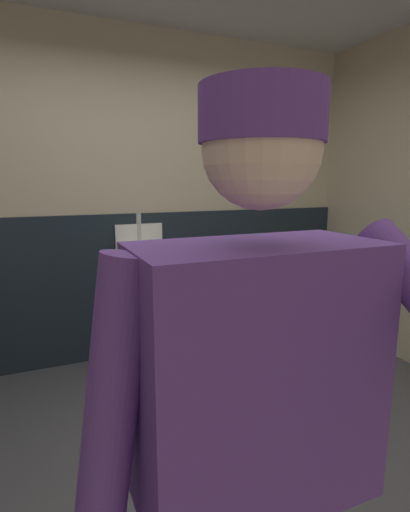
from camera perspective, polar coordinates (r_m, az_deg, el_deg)
The scene contains 5 objects.
ground_plane at distance 2.32m, azimuth -0.32°, elevation -30.43°, with size 4.86×4.01×0.04m, color #4C4C51.
wall_back at distance 3.44m, azimuth -12.10°, elevation 8.07°, with size 4.86×0.12×2.72m, color beige.
wainscot_band_back at distance 3.48m, azimuth -11.38°, elevation -4.25°, with size 4.26×0.03×1.24m, color #19232D.
urinal_solo at distance 3.33m, azimuth -8.82°, elevation -2.01°, with size 0.40×0.34×1.24m.
person at distance 0.89m, azimuth 7.36°, elevation -24.69°, with size 0.70×0.60×1.67m.
Camera 1 is at (-0.68, -1.60, 1.50)m, focal length 27.85 mm.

